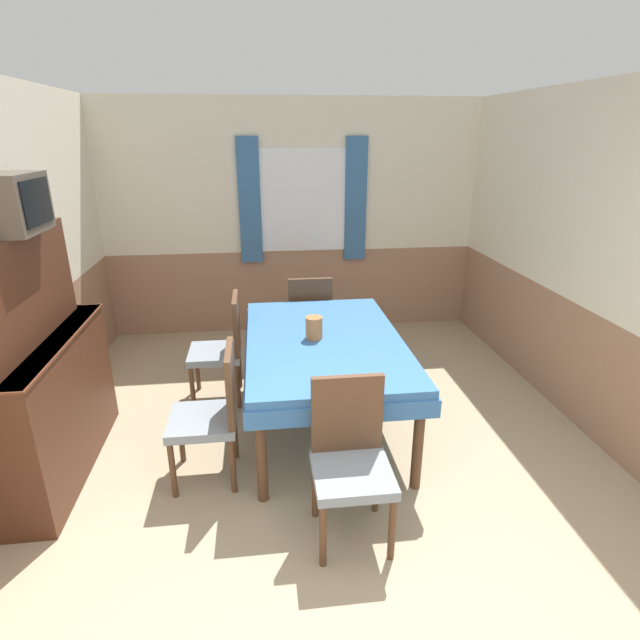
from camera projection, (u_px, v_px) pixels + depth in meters
wall_back at (294, 219)px, 5.65m from camera, size 4.59×0.10×2.60m
wall_left at (7, 277)px, 3.42m from camera, size 0.05×4.65×2.60m
wall_right at (584, 259)px, 3.90m from camera, size 0.05×4.65×2.60m
dining_table at (324, 350)px, 3.84m from camera, size 1.20×1.85×0.76m
chair_head_near at (350, 456)px, 2.83m from camera, size 0.44×0.44×0.95m
chair_left_near at (213, 411)px, 3.29m from camera, size 0.44×0.44×0.95m
chair_left_far at (223, 345)px, 4.30m from camera, size 0.44×0.44×0.95m
chair_head_window at (309, 318)px, 4.95m from camera, size 0.44×0.44×0.95m
sideboard at (40, 379)px, 3.29m from camera, size 0.46×1.43×1.66m
tv at (12, 204)px, 2.93m from camera, size 0.29×0.47×0.35m
vase at (314, 328)px, 3.78m from camera, size 0.13×0.13×0.17m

